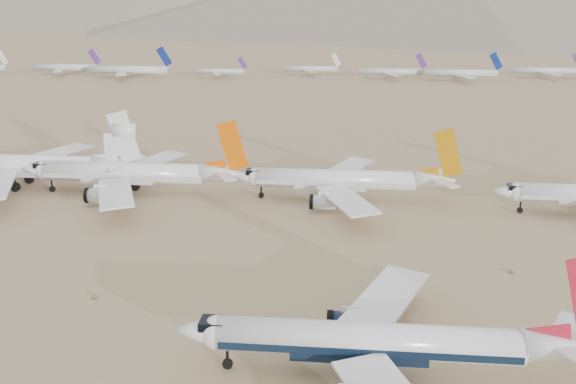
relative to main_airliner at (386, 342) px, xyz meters
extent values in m
plane|color=#927555|center=(-14.62, 3.32, -4.93)|extent=(7000.00, 7000.00, 0.00)
cylinder|color=white|center=(-2.29, 0.00, 0.22)|extent=(37.88, 4.48, 4.48)
cube|color=black|center=(-2.29, 0.00, -0.34)|extent=(37.12, 4.54, 1.01)
sphere|color=white|center=(-21.24, 0.00, 0.22)|extent=(4.48, 4.48, 4.48)
cube|color=black|center=(-21.91, 0.00, 1.45)|extent=(3.13, 2.91, 1.12)
cone|color=white|center=(21.12, 0.00, 0.56)|extent=(9.47, 4.48, 4.48)
cube|color=white|center=(0.63, 13.29, -0.56)|extent=(14.63, 23.05, 0.70)
cube|color=white|center=(22.96, 4.35, 1.12)|extent=(6.01, 7.86, 0.27)
cylinder|color=black|center=(-4.40, 9.31, -2.58)|extent=(5.26, 3.22, 3.22)
cylinder|color=black|center=(-20.12, 0.00, -4.26)|extent=(1.34, 0.56, 1.34)
cylinder|color=black|center=(-0.72, -3.13, -3.99)|extent=(1.88, 1.12, 1.88)
cylinder|color=black|center=(-0.72, 3.13, -3.99)|extent=(1.88, 1.12, 1.88)
sphere|color=white|center=(31.82, 67.48, -0.11)|extent=(4.19, 4.19, 4.19)
cube|color=black|center=(31.19, 67.48, 1.04)|extent=(2.93, 2.72, 1.05)
cylinder|color=silver|center=(47.18, 76.03, -2.74)|extent=(4.80, 3.02, 3.02)
cylinder|color=black|center=(32.87, 67.48, -4.30)|extent=(1.26, 0.52, 1.26)
cylinder|color=white|center=(-8.36, 72.74, 0.26)|extent=(37.12, 4.51, 4.51)
cube|color=silver|center=(-8.36, 72.74, -0.31)|extent=(36.38, 4.58, 1.01)
sphere|color=white|center=(-26.92, 72.74, 0.26)|extent=(4.51, 4.51, 4.51)
cube|color=black|center=(-27.60, 72.74, 1.50)|extent=(3.16, 2.93, 1.13)
cone|color=white|center=(14.58, 72.74, 0.60)|extent=(9.28, 4.51, 4.51)
cube|color=white|center=(-5.50, 59.66, -0.53)|extent=(14.34, 22.59, 0.70)
cube|color=white|center=(16.38, 68.46, 1.16)|extent=(5.89, 7.70, 0.27)
cylinder|color=silver|center=(-10.43, 63.56, -2.57)|extent=(5.16, 3.25, 3.25)
cube|color=white|center=(-5.50, 85.82, -0.53)|extent=(14.34, 22.59, 0.70)
cube|color=white|center=(16.38, 77.03, 1.16)|extent=(5.89, 7.70, 0.27)
cylinder|color=silver|center=(-10.43, 81.93, -2.57)|extent=(5.16, 3.25, 3.25)
cube|color=#C27F0C|center=(17.16, 72.74, 7.02)|extent=(7.03, 0.36, 11.59)
cylinder|color=black|center=(-25.80, 72.74, -4.25)|extent=(1.35, 0.56, 1.35)
cylinder|color=black|center=(-6.82, 69.58, -3.98)|extent=(1.89, 1.13, 1.89)
cylinder|color=black|center=(-6.82, 75.90, -3.98)|extent=(1.89, 1.13, 1.89)
cylinder|color=white|center=(-59.25, 72.63, 0.55)|extent=(39.02, 4.77, 4.77)
cube|color=silver|center=(-59.25, 72.63, -0.04)|extent=(38.24, 4.84, 1.07)
sphere|color=white|center=(-78.76, 72.63, 0.55)|extent=(4.77, 4.77, 4.77)
cube|color=black|center=(-79.47, 72.63, 1.87)|extent=(3.34, 3.10, 1.19)
cone|color=white|center=(-35.13, 72.63, 0.91)|extent=(9.75, 4.77, 4.77)
cube|color=white|center=(-56.23, 58.87, -0.28)|extent=(15.07, 23.75, 0.74)
cube|color=white|center=(-33.24, 68.12, 1.51)|extent=(6.19, 8.10, 0.29)
cylinder|color=silver|center=(-61.41, 62.97, -2.43)|extent=(5.42, 3.43, 3.43)
cube|color=white|center=(-56.23, 86.40, -0.28)|extent=(15.07, 23.75, 0.74)
cube|color=white|center=(-33.24, 77.14, 1.51)|extent=(6.19, 8.10, 0.29)
cylinder|color=silver|center=(-61.41, 82.30, -2.43)|extent=(5.42, 3.43, 3.43)
cube|color=#DB5C04|center=(-32.42, 72.63, 7.67)|extent=(7.39, 0.38, 12.18)
cylinder|color=black|center=(-77.56, 72.63, -4.21)|extent=(1.43, 0.60, 1.43)
cylinder|color=black|center=(-57.62, 69.29, -3.93)|extent=(2.00, 1.19, 2.00)
cylinder|color=black|center=(-57.62, 75.97, -3.93)|extent=(2.00, 1.19, 2.00)
cylinder|color=white|center=(-88.54, 75.76, 0.89)|extent=(42.26, 5.06, 5.06)
cube|color=silver|center=(-88.54, 75.76, 0.26)|extent=(41.42, 5.14, 1.14)
cone|color=white|center=(-62.42, 75.76, 1.27)|extent=(10.57, 5.06, 5.06)
cube|color=white|center=(-60.36, 70.89, 1.90)|extent=(6.71, 8.77, 0.30)
cube|color=white|center=(-85.27, 90.61, 0.00)|extent=(16.32, 25.72, 0.79)
cube|color=white|center=(-60.36, 80.63, 1.90)|extent=(6.71, 8.77, 0.30)
cylinder|color=silver|center=(-90.89, 86.18, -2.28)|extent=(5.87, 3.64, 3.64)
cube|color=white|center=(-59.48, 75.76, 8.57)|extent=(8.01, 0.40, 13.20)
cylinder|color=white|center=(-59.19, 75.76, 10.20)|extent=(5.28, 3.28, 3.28)
cylinder|color=black|center=(-86.78, 72.22, -3.87)|extent=(2.13, 1.27, 2.13)
cylinder|color=black|center=(-86.78, 79.30, -3.87)|extent=(2.13, 1.27, 2.13)
cube|color=white|center=(-215.64, 303.80, 5.17)|extent=(7.08, 0.35, 8.92)
cylinder|color=silver|center=(-177.67, 306.72, -0.59)|extent=(39.20, 3.87, 3.87)
cube|color=#562A83|center=(-159.22, 306.72, 5.96)|extent=(7.81, 0.39, 9.83)
cube|color=silver|center=(-177.67, 296.57, -1.17)|extent=(10.33, 18.05, 0.39)
cube|color=silver|center=(-177.67, 316.87, -1.17)|extent=(10.33, 18.05, 0.39)
cylinder|color=silver|center=(-134.77, 295.47, -0.24)|extent=(46.37, 4.58, 4.58)
cube|color=navy|center=(-112.95, 295.47, 7.51)|extent=(9.23, 0.46, 11.63)
cube|color=silver|center=(-134.77, 283.47, -0.93)|extent=(12.22, 21.35, 0.46)
cube|color=silver|center=(-134.77, 307.47, -0.93)|extent=(12.22, 21.35, 0.46)
cylinder|color=silver|center=(-82.06, 300.32, -1.08)|extent=(29.37, 2.90, 2.90)
cube|color=#562A83|center=(-68.24, 300.32, 3.83)|extent=(5.85, 0.29, 7.37)
cube|color=silver|center=(-82.06, 292.72, -1.51)|extent=(7.74, 13.52, 0.29)
cube|color=silver|center=(-82.06, 307.93, -1.51)|extent=(7.74, 13.52, 0.29)
cylinder|color=silver|center=(-29.82, 317.06, -0.93)|extent=(32.36, 3.20, 3.20)
cube|color=white|center=(-14.59, 317.06, 4.47)|extent=(6.44, 0.32, 8.12)
cube|color=silver|center=(-29.82, 308.69, -1.41)|extent=(8.53, 14.90, 0.32)
cube|color=silver|center=(-29.82, 325.44, -1.41)|extent=(8.53, 14.90, 0.32)
cylinder|color=silver|center=(17.32, 305.14, -0.74)|extent=(36.25, 3.58, 3.58)
cube|color=#562A83|center=(34.38, 305.14, 5.32)|extent=(7.22, 0.36, 9.09)
cube|color=silver|center=(17.32, 295.76, -1.28)|extent=(9.55, 16.69, 0.36)
cube|color=silver|center=(17.32, 314.52, -1.28)|extent=(9.55, 16.69, 0.36)
cylinder|color=silver|center=(55.91, 300.45, -0.54)|extent=(40.22, 3.97, 3.97)
cube|color=navy|center=(74.84, 300.45, 6.18)|extent=(8.01, 0.40, 10.09)
cube|color=silver|center=(55.91, 290.04, -1.14)|extent=(10.60, 18.51, 0.40)
cube|color=silver|center=(55.91, 310.86, -1.14)|extent=(10.60, 18.51, 0.40)
cylinder|color=silver|center=(106.95, 318.01, -0.69)|extent=(37.28, 3.68, 3.68)
cube|color=silver|center=(106.95, 308.36, -1.24)|extent=(9.82, 17.16, 0.37)
cube|color=silver|center=(106.95, 327.65, -1.24)|extent=(9.82, 17.16, 0.37)
ellipsoid|color=brown|center=(-45.02, 17.72, -4.64)|extent=(0.98, 0.98, 0.54)
ellipsoid|color=brown|center=(9.78, 4.92, -4.68)|extent=(0.84, 0.84, 0.46)
ellipsoid|color=brown|center=(23.48, 34.22, -4.64)|extent=(0.98, 0.98, 0.54)
camera|label=1|loc=(-5.26, -71.52, 41.33)|focal=40.00mm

